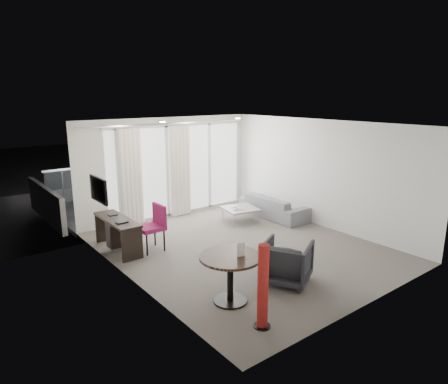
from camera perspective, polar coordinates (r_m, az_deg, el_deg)
floor at (r=8.57m, az=2.47°, el=-7.93°), size 5.00×6.00×0.00m
ceiling at (r=7.98m, az=2.67°, el=9.69°), size 5.00×6.00×0.00m
wall_left at (r=6.88m, az=-13.56°, el=-2.37°), size 0.00×6.00×2.60m
wall_right at (r=9.94m, az=13.66°, el=2.57°), size 0.00×6.00×2.60m
wall_front at (r=6.28m, az=20.56°, el=-4.46°), size 5.00×0.00×2.60m
window_panel at (r=10.75m, az=-6.52°, el=3.16°), size 4.00×0.02×2.38m
window_frame at (r=10.74m, az=-6.48°, el=3.15°), size 4.10×0.06×2.44m
curtain_left at (r=9.95m, az=-13.18°, el=2.02°), size 0.60×0.20×2.38m
curtain_right at (r=10.59m, az=-6.29°, el=3.00°), size 0.60×0.20×2.38m
curtain_track at (r=10.30m, az=-7.67°, el=9.68°), size 4.80×0.04×0.04m
downlight_a at (r=8.79m, az=-8.79°, el=9.86°), size 0.12×0.12×0.02m
downlight_b at (r=9.97m, az=1.98°, el=10.47°), size 0.12×0.12×0.02m
desk at (r=8.60m, az=-14.92°, el=-5.89°), size 0.45×1.46×0.68m
tv at (r=8.20m, az=-17.49°, el=0.31°), size 0.05×0.80×0.50m
desk_chair at (r=8.39m, az=-10.45°, el=-5.12°), size 0.53×0.50×0.97m
round_table at (r=6.34m, az=0.90°, el=-12.30°), size 1.22×1.22×0.77m
menu_card at (r=6.18m, az=2.43°, el=-9.58°), size 0.12×0.06×0.23m
red_lamp at (r=5.63m, az=5.59°, el=-13.32°), size 0.32×0.32×1.23m
tub_armchair at (r=7.04m, az=8.94°, el=-9.85°), size 1.09×1.08×0.73m
coffee_table at (r=10.20m, az=2.30°, el=-3.25°), size 0.95×0.95×0.36m
remote at (r=10.08m, az=1.74°, el=-2.38°), size 0.06×0.17×0.02m
magazine at (r=10.07m, az=1.82°, el=-2.41°), size 0.32×0.36×0.02m
sofa at (r=10.64m, az=7.09°, el=-2.02°), size 0.77×1.96×0.57m
terrace_slab at (r=12.32m, az=-10.02°, el=-1.59°), size 5.60×3.00×0.12m
rattan_chair_a at (r=12.41m, az=-7.79°, el=0.95°), size 0.71×0.71×0.87m
rattan_chair_b at (r=13.31m, az=-5.30°, el=1.65°), size 0.62×0.62×0.75m
rattan_table at (r=12.55m, az=-3.63°, el=0.27°), size 0.63×0.63×0.47m
balustrade at (r=13.47m, az=-13.01°, el=2.02°), size 5.50×0.06×1.05m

